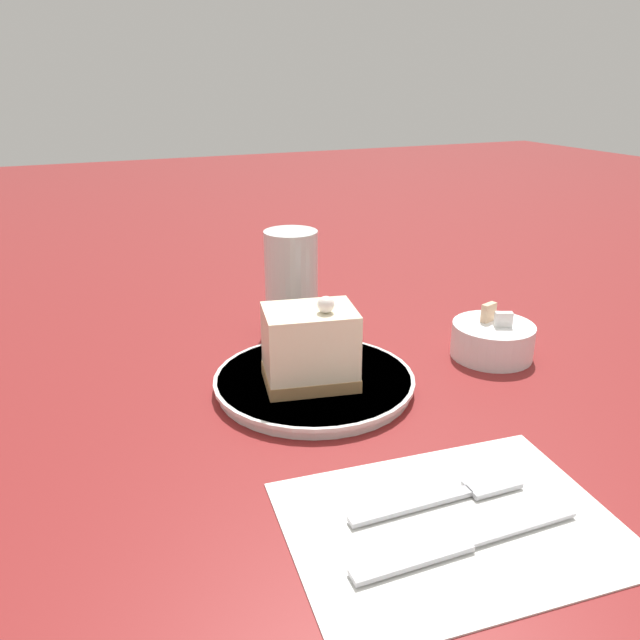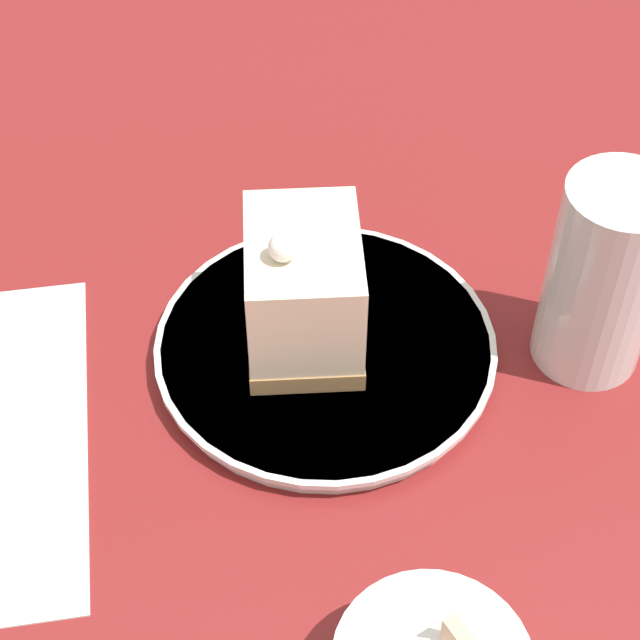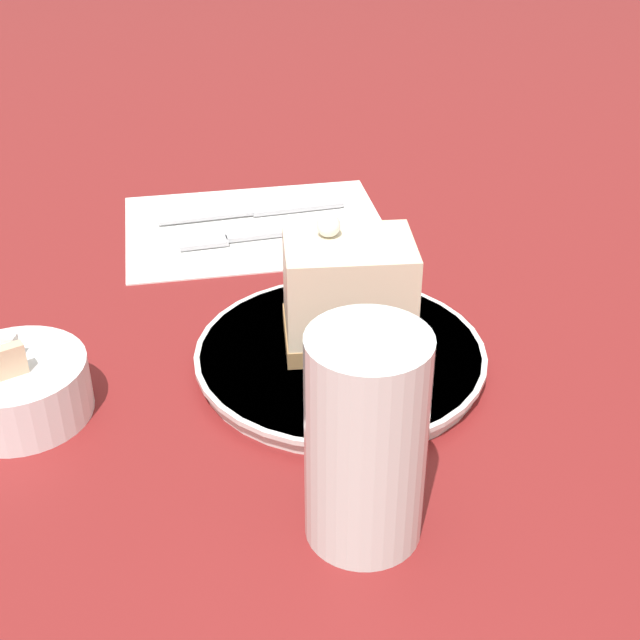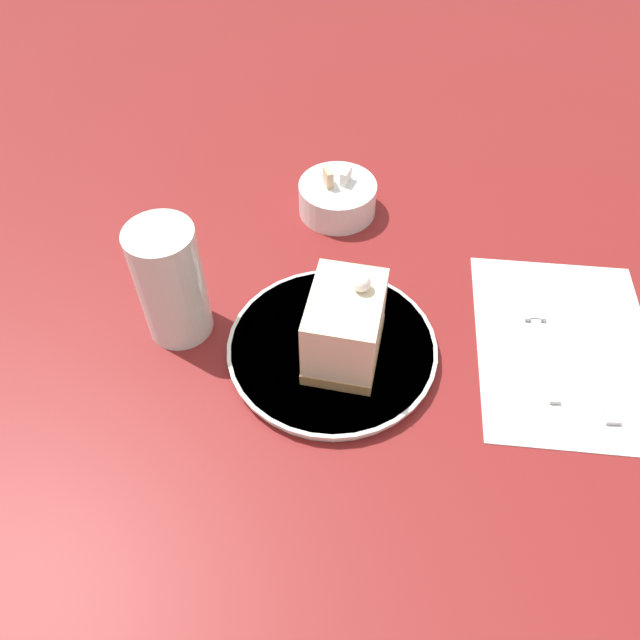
% 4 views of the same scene
% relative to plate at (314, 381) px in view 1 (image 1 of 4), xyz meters
% --- Properties ---
extents(ground_plane, '(4.00, 4.00, 0.00)m').
position_rel_plate_xyz_m(ground_plane, '(-0.02, -0.01, -0.01)').
color(ground_plane, maroon).
extents(plate, '(0.21, 0.21, 0.01)m').
position_rel_plate_xyz_m(plate, '(0.00, 0.00, 0.00)').
color(plate, silver).
rests_on(plate, ground_plane).
extents(cake_slice, '(0.09, 0.11, 0.10)m').
position_rel_plate_xyz_m(cake_slice, '(0.01, -0.01, 0.05)').
color(cake_slice, '#9E7547').
rests_on(cake_slice, plate).
extents(napkin, '(0.20, 0.26, 0.00)m').
position_rel_plate_xyz_m(napkin, '(0.24, 0.01, -0.01)').
color(napkin, white).
rests_on(napkin, ground_plane).
extents(fork, '(0.02, 0.15, 0.00)m').
position_rel_plate_xyz_m(fork, '(0.22, 0.03, -0.00)').
color(fork, '#B2B2B7').
rests_on(fork, napkin).
extents(knife, '(0.02, 0.18, 0.00)m').
position_rel_plate_xyz_m(knife, '(0.27, -0.01, -0.00)').
color(knife, '#B2B2B7').
rests_on(knife, napkin).
extents(sugar_bowl, '(0.10, 0.10, 0.06)m').
position_rel_plate_xyz_m(sugar_bowl, '(0.01, 0.23, 0.01)').
color(sugar_bowl, white).
rests_on(sugar_bowl, ground_plane).
extents(drinking_glass, '(0.07, 0.07, 0.13)m').
position_rel_plate_xyz_m(drinking_glass, '(-0.16, 0.04, 0.06)').
color(drinking_glass, silver).
rests_on(drinking_glass, ground_plane).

